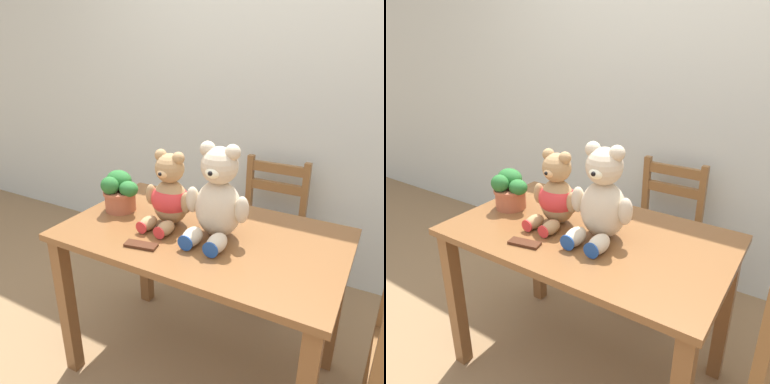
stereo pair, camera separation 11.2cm
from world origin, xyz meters
The scene contains 7 objects.
wall_back centered at (0.00, 1.44, 1.30)m, with size 8.00×0.04×2.60m, color silver.
dining_table centered at (0.00, 0.36, 0.63)m, with size 1.19×0.72×0.76m.
wooden_chair_behind centered at (0.04, 1.15, 0.43)m, with size 0.40×0.42×0.84m.
teddy_bear_left centered at (-0.16, 0.36, 0.89)m, with size 0.23×0.24×0.33m.
teddy_bear_right centered at (0.07, 0.35, 0.93)m, with size 0.28×0.27×0.40m.
potted_plant centered at (-0.45, 0.37, 0.85)m, with size 0.20×0.17×0.19m.
chocolate_bar centered at (-0.15, 0.13, 0.76)m, with size 0.13×0.05×0.01m, color #472314.
Camera 2 is at (0.75, -0.85, 1.51)m, focal length 35.00 mm.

